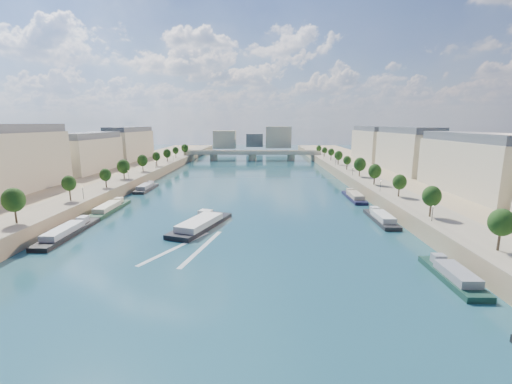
{
  "coord_description": "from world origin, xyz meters",
  "views": [
    {
      "loc": [
        7.89,
        -42.04,
        30.3
      ],
      "look_at": [
        5.75,
        83.36,
        5.0
      ],
      "focal_mm": 24.0,
      "sensor_mm": 36.0,
      "label": 1
    }
  ],
  "objects": [
    {
      "name": "ground",
      "position": [
        0.0,
        100.0,
        0.0
      ],
      "size": [
        700.0,
        700.0,
        0.0
      ],
      "primitive_type": "plane",
      "color": "#0D3339",
      "rests_on": "ground"
    },
    {
      "name": "skyline",
      "position": [
        3.19,
        319.52,
        14.66
      ],
      "size": [
        79.0,
        42.0,
        22.0
      ],
      "color": "#B8AC8D",
      "rests_on": "ground"
    },
    {
      "name": "quay_left",
      "position": [
        -72.0,
        100.0,
        2.5
      ],
      "size": [
        44.0,
        520.0,
        5.0
      ],
      "primitive_type": "cube",
      "color": "#9E8460",
      "rests_on": "ground"
    },
    {
      "name": "trees_left",
      "position": [
        -55.0,
        102.0,
        10.48
      ],
      "size": [
        4.8,
        268.8,
        8.26
      ],
      "color": "#382B1E",
      "rests_on": "ground"
    },
    {
      "name": "buildings_right",
      "position": [
        85.0,
        112.0,
        16.45
      ],
      "size": [
        16.0,
        226.0,
        23.2
      ],
      "color": "#B8AC8D",
      "rests_on": "ground"
    },
    {
      "name": "buildings_left",
      "position": [
        -85.0,
        112.0,
        16.45
      ],
      "size": [
        16.0,
        226.0,
        23.2
      ],
      "color": "#B8AC8D",
      "rests_on": "ground"
    },
    {
      "name": "moored_barges_left",
      "position": [
        -45.5,
        45.61,
        0.84
      ],
      "size": [
        5.0,
        154.17,
        3.6
      ],
      "color": "#171733",
      "rests_on": "ground"
    },
    {
      "name": "lamps_left",
      "position": [
        -52.5,
        90.0,
        7.78
      ],
      "size": [
        0.36,
        200.36,
        4.28
      ],
      "color": "black",
      "rests_on": "ground"
    },
    {
      "name": "bridge",
      "position": [
        0.0,
        240.94,
        5.08
      ],
      "size": [
        112.0,
        12.0,
        8.15
      ],
      "color": "#C1B79E",
      "rests_on": "ground"
    },
    {
      "name": "pave_left",
      "position": [
        -57.0,
        100.0,
        5.05
      ],
      "size": [
        14.0,
        520.0,
        0.1
      ],
      "primitive_type": "cube",
      "color": "gray",
      "rests_on": "quay_left"
    },
    {
      "name": "wake",
      "position": [
        -10.03,
        38.01,
        0.02
      ],
      "size": [
        16.08,
        25.65,
        0.04
      ],
      "color": "silver",
      "rests_on": "ground"
    },
    {
      "name": "pave_right",
      "position": [
        57.0,
        100.0,
        5.05
      ],
      "size": [
        14.0,
        520.0,
        0.1
      ],
      "primitive_type": "cube",
      "color": "gray",
      "rests_on": "quay_right"
    },
    {
      "name": "trees_right",
      "position": [
        55.0,
        110.0,
        10.48
      ],
      "size": [
        4.8,
        268.8,
        8.26
      ],
      "color": "#382B1E",
      "rests_on": "ground"
    },
    {
      "name": "moored_barges_right",
      "position": [
        45.5,
        40.72,
        0.84
      ],
      "size": [
        5.0,
        129.68,
        3.6
      ],
      "color": "black",
      "rests_on": "ground"
    },
    {
      "name": "lamps_right",
      "position": [
        52.5,
        105.0,
        7.78
      ],
      "size": [
        0.36,
        200.36,
        4.28
      ],
      "color": "black",
      "rests_on": "ground"
    },
    {
      "name": "quay_right",
      "position": [
        72.0,
        100.0,
        2.5
      ],
      "size": [
        44.0,
        520.0,
        5.0
      ],
      "primitive_type": "cube",
      "color": "#9E8460",
      "rests_on": "ground"
    },
    {
      "name": "tour_barge",
      "position": [
        -10.03,
        54.64,
        1.0
      ],
      "size": [
        16.16,
        27.91,
        3.72
      ],
      "rotation": [
        0.0,
        0.0,
        -0.34
      ],
      "color": "black",
      "rests_on": "ground"
    }
  ]
}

